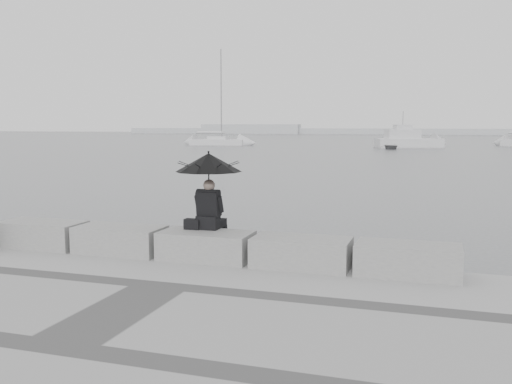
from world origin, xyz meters
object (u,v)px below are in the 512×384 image
(seated_person, at_px, (208,172))
(sailboat_left, at_px, (218,141))
(dinghy, at_px, (391,147))
(motor_cruiser, at_px, (409,140))

(seated_person, relative_size, sailboat_left, 0.11)
(dinghy, bearing_deg, seated_person, -100.39)
(motor_cruiser, bearing_deg, dinghy, -129.18)
(seated_person, distance_m, motor_cruiser, 63.29)
(sailboat_left, height_order, motor_cruiser, sailboat_left)
(sailboat_left, xyz_separation_m, dinghy, (23.36, -5.26, -0.24))
(seated_person, height_order, motor_cruiser, motor_cruiser)
(sailboat_left, distance_m, motor_cruiser, 25.06)
(sailboat_left, bearing_deg, motor_cruiser, -0.70)
(motor_cruiser, height_order, dinghy, motor_cruiser)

